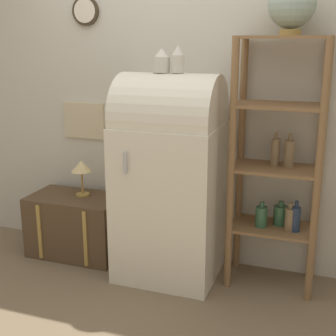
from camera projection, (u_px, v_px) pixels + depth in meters
ground_plane at (159, 286)px, 3.39m from camera, size 12.00×12.00×0.00m
wall_back at (184, 91)px, 3.55m from camera, size 7.00×0.09×2.70m
refrigerator at (170, 175)px, 3.39m from camera, size 0.72×0.66×1.51m
suitcase_trunk at (77, 225)px, 3.85m from camera, size 0.75×0.45×0.50m
shelf_unit at (278, 160)px, 3.21m from camera, size 0.61×0.38×1.75m
globe at (292, 5)px, 2.94m from camera, size 0.30×0.30×0.34m
vase_left at (162, 61)px, 3.20m from camera, size 0.11×0.11×0.16m
vase_center at (178, 60)px, 3.16m from camera, size 0.09×0.09×0.18m
desk_lamp at (81, 168)px, 3.75m from camera, size 0.16×0.16×0.29m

